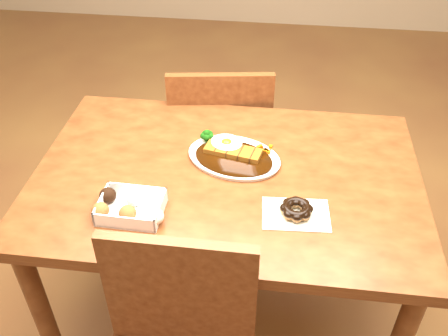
# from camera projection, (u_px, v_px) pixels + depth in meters

# --- Properties ---
(ground) EXTENTS (6.00, 6.00, 0.00)m
(ground) POSITION_uv_depth(u_px,v_px,m) (226.00, 316.00, 2.02)
(ground) COLOR brown
(ground) RESTS_ON ground
(table) EXTENTS (1.20, 0.80, 0.75)m
(table) POSITION_uv_depth(u_px,v_px,m) (227.00, 197.00, 1.61)
(table) COLOR #4E220F
(table) RESTS_ON ground
(chair_far) EXTENTS (0.48, 0.48, 0.87)m
(chair_far) POSITION_uv_depth(u_px,v_px,m) (220.00, 142.00, 2.15)
(chair_far) COLOR #4E220F
(chair_far) RESTS_ON ground
(katsu_curry_plate) EXTENTS (0.35, 0.29, 0.06)m
(katsu_curry_plate) POSITION_uv_depth(u_px,v_px,m) (233.00, 154.00, 1.60)
(katsu_curry_plate) COLOR white
(katsu_curry_plate) RESTS_ON table
(donut_box) EXTENTS (0.21, 0.14, 0.05)m
(donut_box) POSITION_uv_depth(u_px,v_px,m) (129.00, 207.00, 1.40)
(donut_box) COLOR white
(donut_box) RESTS_ON table
(pon_de_ring) EXTENTS (0.20, 0.14, 0.04)m
(pon_de_ring) POSITION_uv_depth(u_px,v_px,m) (296.00, 210.00, 1.40)
(pon_de_ring) COLOR silver
(pon_de_ring) RESTS_ON table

